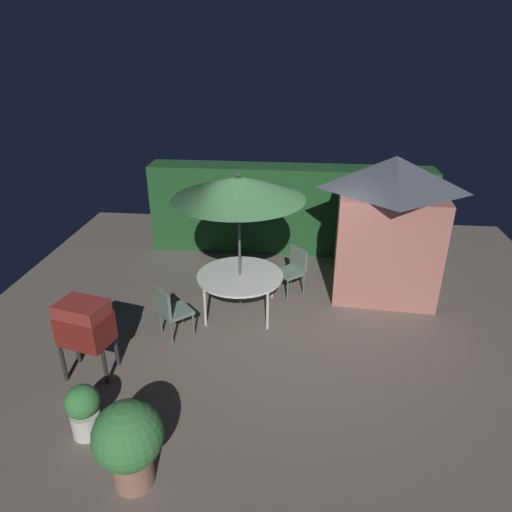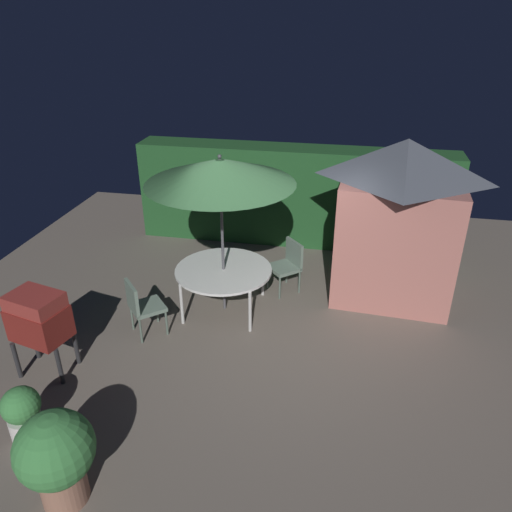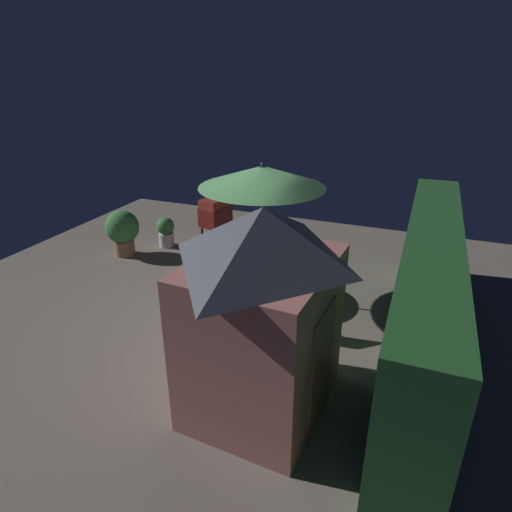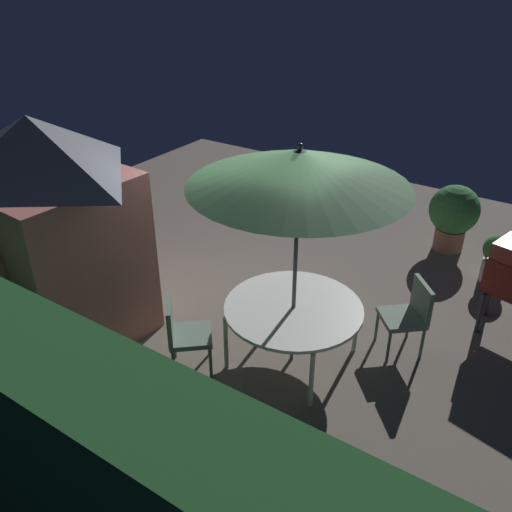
% 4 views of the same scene
% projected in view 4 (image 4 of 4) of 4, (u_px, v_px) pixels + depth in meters
% --- Properties ---
extents(ground_plane, '(11.00, 11.00, 0.00)m').
position_uv_depth(ground_plane, '(267.00, 311.00, 7.11)').
color(ground_plane, '#6B6056').
extents(hedge_backdrop, '(6.32, 0.74, 1.99)m').
position_uv_depth(hedge_backdrop, '(19.00, 425.00, 4.09)').
color(hedge_backdrop, '#1E4C23').
rests_on(hedge_backdrop, ground).
extents(garden_shed, '(2.07, 1.75, 2.68)m').
position_uv_depth(garden_shed, '(48.00, 230.00, 6.14)').
color(garden_shed, '#B26B60').
rests_on(garden_shed, ground).
extents(patio_table, '(1.54, 1.54, 0.74)m').
position_uv_depth(patio_table, '(293.00, 310.00, 5.94)').
color(patio_table, white).
rests_on(patio_table, ground).
extents(patio_umbrella, '(2.21, 2.21, 2.58)m').
position_uv_depth(patio_umbrella, '(299.00, 168.00, 5.13)').
color(patio_umbrella, '#4C4C51').
rests_on(patio_umbrella, ground).
extents(chair_near_shed, '(0.65, 0.65, 0.90)m').
position_uv_depth(chair_near_shed, '(182.00, 331.00, 5.88)').
color(chair_near_shed, slate).
rests_on(chair_near_shed, ground).
extents(chair_far_side, '(0.65, 0.65, 0.90)m').
position_uv_depth(chair_far_side, '(409.00, 312.00, 6.19)').
color(chair_far_side, slate).
rests_on(chair_far_side, ground).
extents(potted_plant_by_shed, '(0.76, 0.76, 1.07)m').
position_uv_depth(potted_plant_by_shed, '(454.00, 214.00, 8.32)').
color(potted_plant_by_shed, '#936651').
rests_on(potted_plant_by_shed, ground).
extents(potted_plant_by_grill, '(0.43, 0.43, 0.73)m').
position_uv_depth(potted_plant_by_grill, '(497.00, 257.00, 7.58)').
color(potted_plant_by_grill, silver).
rests_on(potted_plant_by_grill, ground).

